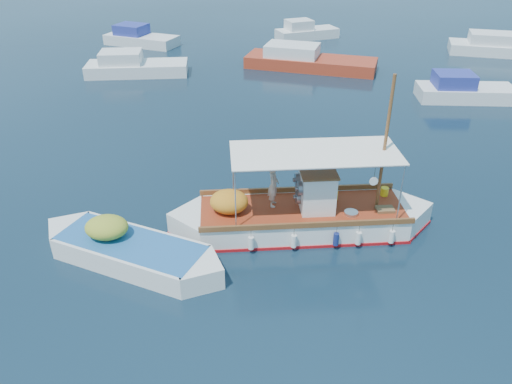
{
  "coord_description": "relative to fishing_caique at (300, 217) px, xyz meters",
  "views": [
    {
      "loc": [
        0.27,
        -14.23,
        10.18
      ],
      "look_at": [
        -0.84,
        0.0,
        1.89
      ],
      "focal_mm": 35.0,
      "sensor_mm": 36.0,
      "label": 1
    }
  ],
  "objects": [
    {
      "name": "bg_boat_e",
      "position": [
        15.9,
        25.18,
        -0.02
      ],
      "size": [
        9.41,
        4.13,
        1.8
      ],
      "rotation": [
        0.0,
        0.0,
        -0.17
      ],
      "color": "silver",
      "rests_on": "ground"
    },
    {
      "name": "ground",
      "position": [
        -0.68,
        -0.75,
        -0.51
      ],
      "size": [
        160.0,
        160.0,
        0.0
      ],
      "primitive_type": "plane",
      "color": "black",
      "rests_on": "ground"
    },
    {
      "name": "dinghy",
      "position": [
        -5.53,
        -2.29,
        -0.16
      ],
      "size": [
        6.44,
        3.46,
        1.67
      ],
      "rotation": [
        0.0,
        0.0,
        -0.34
      ],
      "color": "white",
      "rests_on": "ground"
    },
    {
      "name": "bg_boat_ne",
      "position": [
        9.63,
        14.49,
        -0.02
      ],
      "size": [
        5.65,
        2.35,
        1.8
      ],
      "rotation": [
        0.0,
        0.0,
        0.03
      ],
      "color": "silver",
      "rests_on": "ground"
    },
    {
      "name": "bg_boat_far_n",
      "position": [
        0.4,
        29.39,
        -0.02
      ],
      "size": [
        5.63,
        4.08,
        1.8
      ],
      "rotation": [
        0.0,
        0.0,
        0.44
      ],
      "color": "silver",
      "rests_on": "ground"
    },
    {
      "name": "fishing_caique",
      "position": [
        0.0,
        0.0,
        0.0
      ],
      "size": [
        9.41,
        3.58,
        5.81
      ],
      "rotation": [
        0.0,
        0.0,
        0.15
      ],
      "color": "white",
      "rests_on": "ground"
    },
    {
      "name": "bg_boat_far_w",
      "position": [
        -13.25,
        26.05,
        -0.02
      ],
      "size": [
        6.41,
        4.01,
        1.8
      ],
      "rotation": [
        0.0,
        0.0,
        -0.31
      ],
      "color": "silver",
      "rests_on": "ground"
    },
    {
      "name": "bg_boat_nw",
      "position": [
        -11.33,
        17.92,
        -0.02
      ],
      "size": [
        7.05,
        3.44,
        1.8
      ],
      "rotation": [
        0.0,
        0.0,
        0.16
      ],
      "color": "silver",
      "rests_on": "ground"
    },
    {
      "name": "bg_boat_n",
      "position": [
        0.43,
        20.33,
        -0.02
      ],
      "size": [
        9.46,
        4.64,
        1.8
      ],
      "rotation": [
        0.0,
        0.0,
        -0.21
      ],
      "color": "#A2311B",
      "rests_on": "ground"
    }
  ]
}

